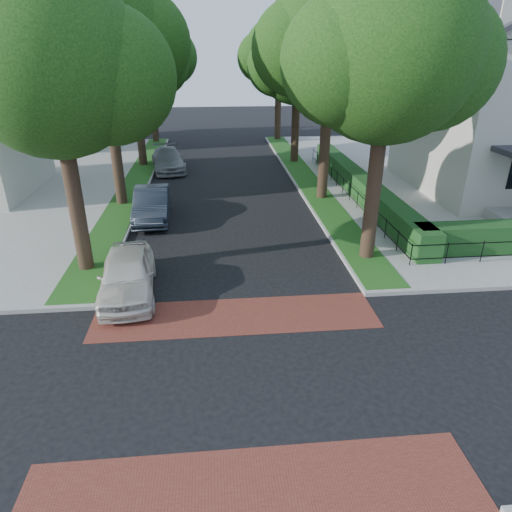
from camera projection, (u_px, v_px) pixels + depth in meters
The scene contains 19 objects.
ground at pixel (242, 383), 11.67m from camera, with size 120.00×120.00×0.00m, color black.
crosswalk_far at pixel (236, 316), 14.56m from camera, with size 9.00×2.20×0.01m, color maroon.
crosswalk_near at pixel (254, 493), 8.77m from camera, with size 9.00×2.20×0.01m, color maroon.
grass_strip_ne at pixel (306, 178), 29.35m from camera, with size 1.60×29.80×0.02m, color #224F16.
grass_strip_nw at pixel (135, 182), 28.42m from camera, with size 1.60×29.80×0.02m, color #224F16.
tree_right_near at pixel (389, 54), 15.53m from camera, with size 7.75×6.67×10.66m.
tree_right_mid at pixel (332, 44), 22.63m from camera, with size 8.25×7.09×11.22m.
tree_right_far at pixel (298, 62), 31.19m from camera, with size 7.25×6.23×9.74m.
tree_right_back at pixel (280, 54), 39.19m from camera, with size 7.50×6.45×10.20m.
tree_left_near at pixel (58, 66), 14.71m from camera, with size 7.50×6.45×10.20m.
tree_left_mid at pixel (104, 35), 21.51m from camera, with size 8.00×6.88×11.48m.
tree_left_far at pixel (135, 59), 30.14m from camera, with size 7.00×6.02×9.86m.
tree_left_back at pixel (150, 53), 38.18m from camera, with size 7.75×6.66×10.44m.
hedge_main_road at pixel (361, 186), 25.60m from camera, with size 1.00×18.00×1.20m, color #164119.
fence_main_road at pixel (346, 189), 25.59m from camera, with size 0.06×18.00×0.90m, color black, non-canonical shape.
house_left_far at pixel (25, 85), 37.17m from camera, with size 10.00×9.00×10.14m.
parked_car_front at pixel (127, 274), 15.56m from camera, with size 1.81×4.50×1.53m, color silver.
parked_car_middle at pixel (152, 204), 22.50m from camera, with size 1.64×4.70×1.55m, color #1F252F.
parked_car_rear at pixel (168, 160), 31.57m from camera, with size 2.06×5.08×1.47m, color gray.
Camera 1 is at (-0.54, -9.24, 7.82)m, focal length 32.00 mm.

